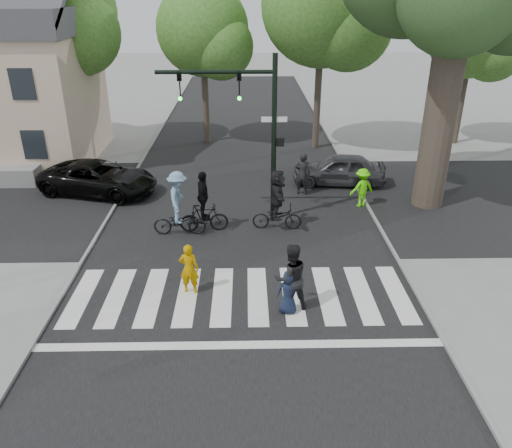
{
  "coord_description": "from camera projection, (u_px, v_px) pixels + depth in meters",
  "views": [
    {
      "loc": [
        0.21,
        -10.97,
        7.92
      ],
      "look_at": [
        0.5,
        3.0,
        1.3
      ],
      "focal_mm": 35.0,
      "sensor_mm": 36.0,
      "label": 1
    }
  ],
  "objects": [
    {
      "name": "road_cross",
      "position": [
        241.0,
        201.0,
        20.53
      ],
      "size": [
        70.0,
        10.0,
        0.01
      ],
      "primitive_type": "cube",
      "color": "black",
      "rests_on": "ground"
    },
    {
      "name": "bg_tree_3",
      "position": [
        329.0,
        10.0,
        24.21
      ],
      "size": [
        6.3,
        6.0,
        10.2
      ],
      "color": "brown",
      "rests_on": "ground"
    },
    {
      "name": "cyclist_right",
      "position": [
        277.0,
        203.0,
        17.73
      ],
      "size": [
        1.81,
        1.69,
        2.24
      ],
      "color": "black",
      "rests_on": "ground"
    },
    {
      "name": "cyclist_left",
      "position": [
        179.0,
        208.0,
        17.31
      ],
      "size": [
        1.85,
        1.2,
        2.34
      ],
      "color": "black",
      "rests_on": "ground"
    },
    {
      "name": "road_stem",
      "position": [
        241.0,
        233.0,
        17.82
      ],
      "size": [
        10.0,
        70.0,
        0.01
      ],
      "primitive_type": "cube",
      "color": "black",
      "rests_on": "ground"
    },
    {
      "name": "bystander_hivis",
      "position": [
        362.0,
        188.0,
        19.71
      ],
      "size": [
        1.15,
        0.89,
        1.57
      ],
      "primitive_type": "imported",
      "rotation": [
        0.0,
        0.0,
        3.49
      ],
      "color": "#5AFD08",
      "rests_on": "ground"
    },
    {
      "name": "car_suv",
      "position": [
        99.0,
        178.0,
        21.0
      ],
      "size": [
        5.35,
        3.52,
        1.37
      ],
      "primitive_type": "imported",
      "rotation": [
        0.0,
        0.0,
        1.29
      ],
      "color": "black",
      "rests_on": "ground"
    },
    {
      "name": "pedestrian_adult",
      "position": [
        291.0,
        278.0,
        13.23
      ],
      "size": [
        1.11,
        0.97,
        1.94
      ],
      "primitive_type": "imported",
      "rotation": [
        0.0,
        0.0,
        3.43
      ],
      "color": "black",
      "rests_on": "ground"
    },
    {
      "name": "house",
      "position": [
        4.0,
        82.0,
        24.09
      ],
      "size": [
        8.4,
        8.1,
        8.82
      ],
      "color": "beige",
      "rests_on": "ground"
    },
    {
      "name": "curb_right",
      "position": [
        381.0,
        230.0,
        17.89
      ],
      "size": [
        0.1,
        70.0,
        0.1
      ],
      "primitive_type": "cube",
      "color": "gray",
      "rests_on": "ground"
    },
    {
      "name": "crosswalk",
      "position": [
        240.0,
        302.0,
        13.9
      ],
      "size": [
        10.0,
        3.85,
        0.01
      ],
      "color": "silver",
      "rests_on": "ground"
    },
    {
      "name": "bg_tree_1",
      "position": [
        62.0,
        17.0,
        24.28
      ],
      "size": [
        6.09,
        5.8,
        9.8
      ],
      "color": "brown",
      "rests_on": "ground"
    },
    {
      "name": "cyclist_mid",
      "position": [
        204.0,
        207.0,
        17.58
      ],
      "size": [
        1.76,
        1.08,
        2.25
      ],
      "color": "black",
      "rests_on": "ground"
    },
    {
      "name": "pedestrian_child",
      "position": [
        288.0,
        292.0,
        13.21
      ],
      "size": [
        0.66,
        0.48,
        1.25
      ],
      "primitive_type": "imported",
      "rotation": [
        0.0,
        0.0,
        3.01
      ],
      "color": "#151E35",
      "rests_on": "ground"
    },
    {
      "name": "bg_tree_4",
      "position": [
        478.0,
        37.0,
        25.69
      ],
      "size": [
        4.83,
        4.6,
        8.15
      ],
      "color": "brown",
      "rests_on": "ground"
    },
    {
      "name": "curb_left",
      "position": [
        99.0,
        233.0,
        17.71
      ],
      "size": [
        0.1,
        70.0,
        0.1
      ],
      "primitive_type": "cube",
      "color": "gray",
      "rests_on": "ground"
    },
    {
      "name": "bystander_dark",
      "position": [
        303.0,
        174.0,
        20.83
      ],
      "size": [
        0.74,
        0.58,
        1.81
      ],
      "primitive_type": "imported",
      "rotation": [
        0.0,
        0.0,
        2.9
      ],
      "color": "black",
      "rests_on": "ground"
    },
    {
      "name": "pedestrian_woman",
      "position": [
        189.0,
        269.0,
        14.05
      ],
      "size": [
        0.61,
        0.44,
        1.53
      ],
      "primitive_type": "imported",
      "rotation": [
        0.0,
        0.0,
        3.0
      ],
      "color": "#BB8500",
      "rests_on": "ground"
    },
    {
      "name": "car_grey",
      "position": [
        339.0,
        169.0,
        22.0
      ],
      "size": [
        4.2,
        2.1,
        1.37
      ],
      "primitive_type": "imported",
      "rotation": [
        0.0,
        0.0,
        -1.69
      ],
      "color": "#393A3E",
      "rests_on": "ground"
    },
    {
      "name": "traffic_signal",
      "position": [
        250.0,
        117.0,
        17.24
      ],
      "size": [
        4.45,
        0.29,
        6.0
      ],
      "color": "black",
      "rests_on": "ground"
    },
    {
      "name": "bg_tree_2",
      "position": [
        207.0,
        34.0,
        25.81
      ],
      "size": [
        5.04,
        4.8,
        8.4
      ],
      "color": "brown",
      "rests_on": "ground"
    },
    {
      "name": "ground",
      "position": [
        240.0,
        316.0,
        13.3
      ],
      "size": [
        120.0,
        120.0,
        0.0
      ],
      "primitive_type": "plane",
      "color": "gray",
      "rests_on": "ground"
    }
  ]
}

